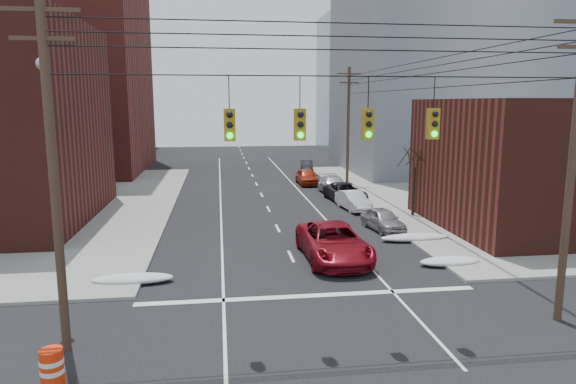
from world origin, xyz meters
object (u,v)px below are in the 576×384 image
object	(u,v)px
lot_car_a	(41,205)
parked_car_a	(383,219)
lot_car_b	(87,188)
lot_car_c	(26,201)
parked_car_d	(333,185)
parked_car_c	(345,192)
lot_car_d	(10,202)
parked_car_b	(353,201)
parked_car_f	(306,166)
construction_barrel	(52,368)
red_pickup	(333,242)
parked_car_e	(307,177)

from	to	relation	value
lot_car_a	parked_car_a	bearing A→B (deg)	-111.61
lot_car_b	lot_car_c	bearing A→B (deg)	152.88
parked_car_d	lot_car_b	xyz separation A→B (m)	(-20.71, 1.27, 0.04)
parked_car_c	lot_car_d	xyz separation A→B (m)	(-24.63, -1.52, 0.14)
lot_car_b	lot_car_d	distance (m)	7.26
parked_car_c	lot_car_b	xyz separation A→B (m)	(-20.90, 4.72, 0.07)
parked_car_b	parked_car_f	size ratio (longest dim) A/B	1.06
lot_car_a	lot_car_c	distance (m)	2.46
construction_barrel	parked_car_c	bearing A→B (deg)	60.17
red_pickup	parked_car_b	bearing A→B (deg)	69.46
parked_car_d	construction_barrel	distance (m)	32.37
parked_car_e	lot_car_c	xyz separation A→B (m)	(-22.18, -9.84, 0.04)
parked_car_c	parked_car_d	distance (m)	3.46
parked_car_a	parked_car_d	world-z (taller)	parked_car_d
parked_car_c	parked_car_b	bearing A→B (deg)	-99.28
parked_car_e	construction_barrel	xyz separation A→B (m)	(-13.04, -34.37, -0.18)
construction_barrel	parked_car_d	bearing A→B (deg)	63.51
parked_car_d	lot_car_b	bearing A→B (deg)	175.71
parked_car_a	lot_car_c	size ratio (longest dim) A/B	0.89
parked_car_a	lot_car_a	world-z (taller)	lot_car_a
parked_car_f	lot_car_a	distance (m)	30.67
parked_car_b	lot_car_d	distance (m)	24.46
red_pickup	lot_car_b	distance (m)	25.75
parked_car_a	parked_car_f	size ratio (longest dim) A/B	1.02
red_pickup	lot_car_c	size ratio (longest dim) A/B	1.44
parked_car_e	lot_car_b	world-z (taller)	parked_car_e
lot_car_a	construction_barrel	xyz separation A→B (m)	(7.52, -22.68, -0.27)
parked_car_a	parked_car_b	size ratio (longest dim) A/B	0.97
parked_car_f	construction_barrel	distance (m)	46.27
red_pickup	lot_car_d	bearing A→B (deg)	145.22
parked_car_a	lot_car_b	distance (m)	25.30
parked_car_d	parked_car_e	bearing A→B (deg)	103.79
red_pickup	lot_car_d	distance (m)	24.35
parked_car_f	lot_car_a	bearing A→B (deg)	-128.33
parked_car_d	lot_car_a	size ratio (longest dim) A/B	1.21
red_pickup	parked_car_a	xyz separation A→B (m)	(4.36, 5.48, -0.21)
lot_car_a	parked_car_c	bearing A→B (deg)	-87.50
parked_car_e	parked_car_c	bearing A→B (deg)	-80.46
lot_car_b	construction_barrel	xyz separation A→B (m)	(6.27, -30.24, -0.21)
parked_car_a	lot_car_b	size ratio (longest dim) A/B	0.86
construction_barrel	parked_car_a	bearing A→B (deg)	47.53
parked_car_e	lot_car_a	distance (m)	23.65
red_pickup	parked_car_d	bearing A→B (deg)	76.16
lot_car_b	lot_car_d	size ratio (longest dim) A/B	1.09
lot_car_d	lot_car_a	bearing A→B (deg)	-106.97
lot_car_b	parked_car_f	bearing A→B (deg)	-57.23
lot_car_b	lot_car_d	world-z (taller)	lot_car_d
lot_car_c	parked_car_d	bearing A→B (deg)	-85.66
parked_car_a	lot_car_c	world-z (taller)	lot_car_c
lot_car_c	lot_car_d	size ratio (longest dim) A/B	1.05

